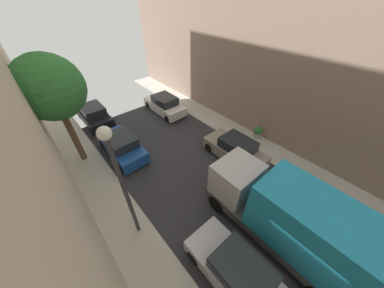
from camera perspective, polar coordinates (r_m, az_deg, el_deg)
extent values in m
plane|color=#2D2D33|center=(10.61, 28.29, -26.76)|extent=(32.00, 32.00, 0.00)
cube|color=#B7B2A8|center=(13.87, 37.37, -10.92)|extent=(2.00, 44.00, 0.15)
cube|color=silver|center=(8.97, 13.05, -33.32)|extent=(1.76, 4.20, 0.76)
cube|color=#1E2328|center=(8.30, 14.82, -32.50)|extent=(1.56, 2.10, 0.64)
cylinder|color=black|center=(9.23, 0.63, -30.48)|extent=(0.22, 0.64, 0.64)
cylinder|color=black|center=(9.71, 8.23, -24.52)|extent=(0.22, 0.64, 0.64)
cube|color=#194799|center=(13.80, -19.93, -0.96)|extent=(1.76, 4.20, 0.76)
cube|color=#1E2328|center=(13.26, -20.32, 1.02)|extent=(1.56, 2.10, 0.64)
cylinder|color=black|center=(15.01, -24.85, 0.05)|extent=(0.22, 0.64, 0.64)
cylinder|color=black|center=(15.31, -19.60, 2.50)|extent=(0.22, 0.64, 0.64)
cylinder|color=black|center=(12.66, -19.88, -6.72)|extent=(0.22, 0.64, 0.64)
cylinder|color=black|center=(13.01, -13.80, -3.64)|extent=(0.22, 0.64, 0.64)
cube|color=black|center=(18.06, -26.89, 7.21)|extent=(1.76, 4.20, 0.76)
cube|color=#1E2328|center=(17.61, -27.40, 8.93)|extent=(1.56, 2.10, 0.64)
cylinder|color=black|center=(19.42, -30.27, 7.43)|extent=(0.22, 0.64, 0.64)
cylinder|color=black|center=(19.65, -26.09, 9.27)|extent=(0.22, 0.64, 0.64)
cylinder|color=black|center=(16.73, -27.36, 3.49)|extent=(0.22, 0.64, 0.64)
cylinder|color=black|center=(17.00, -22.59, 5.65)|extent=(0.22, 0.64, 0.64)
cube|color=gray|center=(12.97, 12.47, -2.15)|extent=(1.76, 4.20, 0.76)
cube|color=#1E2328|center=(12.47, 13.45, -0.09)|extent=(1.56, 2.10, 0.64)
cylinder|color=black|center=(13.37, 5.13, -1.04)|extent=(0.22, 0.64, 0.64)
cylinder|color=black|center=(14.30, 9.55, 1.65)|extent=(0.22, 0.64, 0.64)
cylinder|color=black|center=(12.08, 15.67, -8.26)|extent=(0.22, 0.64, 0.64)
cylinder|color=black|center=(13.11, 19.71, -4.74)|extent=(0.22, 0.64, 0.64)
cube|color=white|center=(17.84, -8.14, 10.96)|extent=(1.76, 4.20, 0.76)
cube|color=#1E2328|center=(17.40, -8.06, 12.81)|extent=(1.56, 2.10, 0.64)
cylinder|color=black|center=(18.80, -12.79, 11.15)|extent=(0.22, 0.64, 0.64)
cylinder|color=black|center=(19.48, -8.80, 12.72)|extent=(0.22, 0.64, 0.64)
cylinder|color=black|center=(16.45, -7.22, 7.48)|extent=(0.22, 0.64, 0.64)
cylinder|color=black|center=(17.22, -2.94, 9.34)|extent=(0.22, 0.64, 0.64)
cube|color=#4C4C51|center=(10.02, 23.46, -21.34)|extent=(2.20, 6.60, 0.50)
cube|color=#B7B7BC|center=(9.64, 13.03, -9.82)|extent=(2.10, 1.80, 1.70)
cube|color=#1E8CB7|center=(8.83, 31.78, -19.95)|extent=(2.24, 4.20, 2.40)
cylinder|color=black|center=(10.27, 7.44, -16.97)|extent=(0.30, 0.96, 0.96)
cylinder|color=black|center=(11.29, 14.38, -11.12)|extent=(0.30, 0.96, 0.96)
cylinder|color=black|center=(10.89, 37.62, -24.90)|extent=(0.30, 0.96, 0.96)
cylinder|color=brown|center=(13.63, -31.58, 1.95)|extent=(0.36, 0.36, 3.61)
sphere|color=#2D7233|center=(12.33, -36.47, 13.21)|extent=(3.35, 3.35, 3.35)
cylinder|color=#B2A899|center=(15.20, 18.57, 2.54)|extent=(0.45, 0.45, 0.36)
sphere|color=#2D7233|center=(14.97, 18.90, 3.81)|extent=(0.60, 0.60, 0.60)
cylinder|color=#333338|center=(7.99, -18.86, -14.02)|extent=(0.16, 0.16, 5.37)
sphere|color=white|center=(6.03, -24.57, 2.85)|extent=(0.44, 0.44, 0.44)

